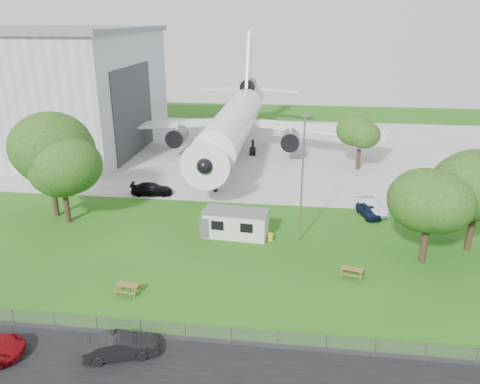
# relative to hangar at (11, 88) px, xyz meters

# --- Properties ---
(ground) EXTENTS (160.00, 160.00, 0.00)m
(ground) POSITION_rel_hangar_xyz_m (37.97, -36.00, -9.41)
(ground) COLOR #31721A
(asphalt_strip) EXTENTS (120.00, 8.00, 0.02)m
(asphalt_strip) POSITION_rel_hangar_xyz_m (37.97, -49.00, -9.40)
(asphalt_strip) COLOR black
(asphalt_strip) RESTS_ON ground
(concrete_apron) EXTENTS (120.00, 46.00, 0.03)m
(concrete_apron) POSITION_rel_hangar_xyz_m (37.97, 2.00, -9.39)
(concrete_apron) COLOR #B7B7B2
(concrete_apron) RESTS_ON ground
(hangar) EXTENTS (43.00, 31.00, 18.55)m
(hangar) POSITION_rel_hangar_xyz_m (0.00, 0.00, 0.00)
(hangar) COLOR #B2B7BC
(hangar) RESTS_ON ground
(airliner) EXTENTS (46.36, 47.73, 17.69)m
(airliner) POSITION_rel_hangar_xyz_m (35.97, -0.14, -4.14)
(airliner) COLOR white
(airliner) RESTS_ON ground
(site_cabin) EXTENTS (6.85, 3.22, 2.62)m
(site_cabin) POSITION_rel_hangar_xyz_m (40.08, -29.45, -8.09)
(site_cabin) COLOR beige
(site_cabin) RESTS_ON ground
(picnic_west) EXTENTS (1.97, 1.71, 0.76)m
(picnic_west) POSITION_rel_hangar_xyz_m (33.23, -40.46, -9.41)
(picnic_west) COLOR olive
(picnic_west) RESTS_ON ground
(picnic_east) EXTENTS (2.11, 1.89, 0.76)m
(picnic_east) POSITION_rel_hangar_xyz_m (50.49, -35.81, -9.41)
(picnic_east) COLOR olive
(picnic_east) RESTS_ON ground
(fence) EXTENTS (58.00, 0.04, 1.30)m
(fence) POSITION_rel_hangar_xyz_m (37.97, -45.50, -9.41)
(fence) COLOR gray
(fence) RESTS_ON ground
(lamp_mast) EXTENTS (0.16, 0.16, 12.00)m
(lamp_mast) POSITION_rel_hangar_xyz_m (46.17, -29.80, -3.41)
(lamp_mast) COLOR slate
(lamp_mast) RESTS_ON ground
(tree_west_big) EXTENTS (8.61, 8.61, 11.23)m
(tree_west_big) POSITION_rel_hangar_xyz_m (20.45, -27.02, -2.49)
(tree_west_big) COLOR #382619
(tree_west_big) RESTS_ON ground
(tree_west_small) EXTENTS (6.87, 6.87, 9.20)m
(tree_west_small) POSITION_rel_hangar_xyz_m (22.44, -28.42, -3.66)
(tree_west_small) COLOR #382619
(tree_west_small) RESTS_ON ground
(tree_east_front) EXTENTS (6.43, 6.43, 8.75)m
(tree_east_front) POSITION_rel_hangar_xyz_m (56.77, -32.40, -3.89)
(tree_east_front) COLOR #382619
(tree_east_front) RESTS_ON ground
(tree_east_back) EXTENTS (7.94, 7.94, 10.13)m
(tree_east_back) POSITION_rel_hangar_xyz_m (61.41, -29.59, -3.25)
(tree_east_back) COLOR #382619
(tree_east_back) RESTS_ON ground
(tree_far_apron) EXTENTS (5.44, 5.44, 7.59)m
(tree_far_apron) POSITION_rel_hangar_xyz_m (54.00, -6.24, -4.56)
(tree_far_apron) COLOR #382619
(tree_far_apron) RESTS_ON ground
(car_centre_sedan) EXTENTS (4.74, 2.93, 1.47)m
(car_centre_sedan) POSITION_rel_hangar_xyz_m (35.32, -47.41, -8.67)
(car_centre_sedan) COLOR black
(car_centre_sedan) RESTS_ON ground
(car_ne_hatch) EXTENTS (2.58, 4.12, 1.31)m
(car_ne_hatch) POSITION_rel_hangar_xyz_m (53.35, -23.01, -8.75)
(car_ne_hatch) COLOR black
(car_ne_hatch) RESTS_ON ground
(car_ne_sedan) EXTENTS (3.51, 4.88, 1.53)m
(car_ne_sedan) POSITION_rel_hangar_xyz_m (53.69, -22.00, -8.64)
(car_ne_sedan) COLOR white
(car_ne_sedan) RESTS_ON ground
(car_apron_van) EXTENTS (5.07, 2.51, 1.42)m
(car_apron_van) POSITION_rel_hangar_xyz_m (28.62, -19.65, -8.70)
(car_apron_van) COLOR black
(car_apron_van) RESTS_ON ground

